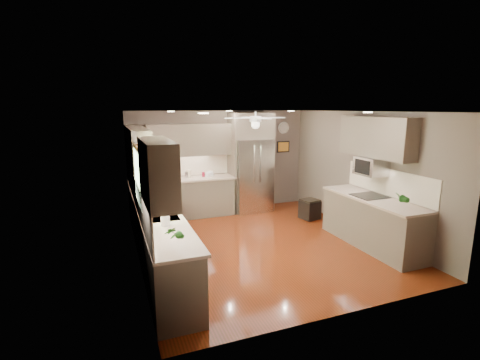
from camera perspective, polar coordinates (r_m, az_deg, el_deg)
floor at (r=6.80m, az=3.40°, el=-10.41°), size 5.00×5.00×0.00m
ceiling at (r=6.30m, az=3.68°, el=11.15°), size 5.00×5.00×0.00m
wall_back at (r=8.74m, az=-3.23°, el=3.09°), size 4.50×0.00×4.50m
wall_front at (r=4.36m, az=17.26°, el=-6.33°), size 4.50×0.00×4.50m
wall_left at (r=5.90m, az=-16.82°, el=-1.63°), size 0.00×5.00×5.00m
wall_right at (r=7.63m, az=19.12°, el=1.18°), size 0.00×5.00×5.00m
canister_a at (r=8.21m, az=-10.97°, el=0.70°), size 0.11×0.11×0.14m
canister_b at (r=8.31m, az=-8.73°, el=0.83°), size 0.12×0.12×0.15m
canister_c at (r=8.32m, az=-8.41°, el=1.00°), size 0.14×0.14×0.20m
canister_d at (r=8.38m, az=-6.04°, el=0.92°), size 0.09×0.09×0.11m
soap_bottle at (r=5.87m, az=-14.83°, el=-3.74°), size 0.11×0.11×0.19m
potted_plant_left at (r=4.28m, az=-10.82°, el=-8.61°), size 0.19×0.16×0.30m
potted_plant_right at (r=6.40m, az=25.02°, el=-2.70°), size 0.17×0.14×0.30m
bowl at (r=8.39m, az=-5.02°, el=0.74°), size 0.27×0.27×0.05m
left_run at (r=6.28m, az=-13.80°, el=-7.94°), size 0.65×4.70×1.45m
back_run at (r=8.42m, az=-7.27°, el=-2.64°), size 1.85×0.65×1.45m
uppers at (r=6.75m, az=-4.68°, el=5.83°), size 4.50×4.70×0.95m
window at (r=5.35m, az=-16.29°, el=0.35°), size 0.05×1.12×0.92m
sink at (r=5.54m, az=-12.92°, el=-5.97°), size 0.50×0.70×0.32m
refrigerator at (r=8.67m, az=1.88°, el=2.62°), size 1.06×0.75×2.45m
right_run at (r=7.02m, az=20.85°, el=-6.27°), size 0.70×2.20×1.45m
microwave at (r=7.04m, az=20.69°, el=2.13°), size 0.43×0.55×0.34m
ceiling_fan at (r=6.58m, az=2.56°, el=9.72°), size 1.18×1.18×0.32m
recessed_lights at (r=6.65m, az=1.91°, el=11.14°), size 2.84×3.14×0.01m
wall_clock at (r=9.32m, az=7.17°, el=8.50°), size 0.30×0.03×0.30m
framed_print at (r=9.36m, az=7.10°, el=5.44°), size 0.36×0.03×0.30m
stool at (r=8.32m, az=11.36°, el=-4.71°), size 0.45×0.45×0.46m
paper_towel at (r=4.99m, az=-12.19°, el=-5.80°), size 0.13×0.13×0.32m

